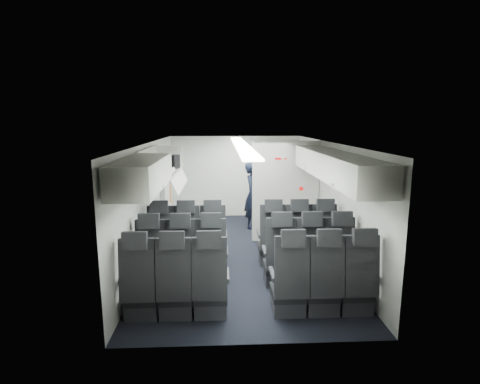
{
  "coord_description": "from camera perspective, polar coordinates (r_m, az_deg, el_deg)",
  "views": [
    {
      "loc": [
        -0.35,
        -6.91,
        2.55
      ],
      "look_at": [
        0.0,
        0.4,
        1.15
      ],
      "focal_mm": 28.0,
      "sensor_mm": 36.0,
      "label": 1
    }
  ],
  "objects": [
    {
      "name": "bulkhead_partition",
      "position": [
        7.96,
        6.92,
        0.08
      ],
      "size": [
        1.4,
        0.15,
        2.13
      ],
      "color": "silver",
      "rests_on": "cabin_shell"
    },
    {
      "name": "cabin_shell",
      "position": [
        7.06,
        0.16,
        -0.82
      ],
      "size": [
        3.41,
        6.01,
        2.16
      ],
      "color": "black",
      "rests_on": "ground"
    },
    {
      "name": "flight_attendant",
      "position": [
        8.94,
        1.96,
        -0.48
      ],
      "size": [
        0.54,
        0.67,
        1.59
      ],
      "primitive_type": "imported",
      "rotation": [
        0.0,
        0.0,
        1.25
      ],
      "color": "black",
      "rests_on": "ground"
    },
    {
      "name": "boarding_door",
      "position": [
        8.7,
        -11.21,
        0.06
      ],
      "size": [
        0.12,
        1.27,
        1.86
      ],
      "color": "silver",
      "rests_on": "cabin_shell"
    },
    {
      "name": "overhead_bin_right_front",
      "position": [
        6.92,
        11.97,
        4.87
      ],
      "size": [
        0.53,
        1.7,
        0.4
      ],
      "color": "white",
      "rests_on": "cabin_shell"
    },
    {
      "name": "overhead_bin_left_front_open",
      "position": [
        6.8,
        -12.0,
        3.73
      ],
      "size": [
        0.64,
        1.7,
        0.72
      ],
      "color": "#9E9E93",
      "rests_on": "cabin_shell"
    },
    {
      "name": "seat_row_rear",
      "position": [
        5.07,
        1.54,
        -14.24
      ],
      "size": [
        3.33,
        0.56,
        1.24
      ],
      "color": "black",
      "rests_on": "cabin_shell"
    },
    {
      "name": "galley_unit",
      "position": [
        9.85,
        4.88,
        1.44
      ],
      "size": [
        0.85,
        0.52,
        1.9
      ],
      "color": "#939399",
      "rests_on": "cabin_shell"
    },
    {
      "name": "overhead_bin_right_rear",
      "position": [
        5.26,
        16.76,
        2.83
      ],
      "size": [
        0.53,
        1.8,
        0.4
      ],
      "color": "white",
      "rests_on": "cabin_shell"
    },
    {
      "name": "seat_row_front",
      "position": [
        6.74,
        0.39,
        -7.75
      ],
      "size": [
        3.33,
        0.56,
        1.24
      ],
      "color": "black",
      "rests_on": "cabin_shell"
    },
    {
      "name": "carry_on_bag",
      "position": [
        7.01,
        -11.12,
        4.56
      ],
      "size": [
        0.47,
        0.38,
        0.25
      ],
      "primitive_type": "cube",
      "rotation": [
        0.0,
        0.0,
        -0.24
      ],
      "color": "black",
      "rests_on": "overhead_bin_left_front_open"
    },
    {
      "name": "overhead_bin_left_rear",
      "position": [
        5.07,
        -14.68,
        2.65
      ],
      "size": [
        0.53,
        1.8,
        0.4
      ],
      "color": "white",
      "rests_on": "cabin_shell"
    },
    {
      "name": "seat_row_mid",
      "position": [
        5.89,
        0.87,
        -10.54
      ],
      "size": [
        3.33,
        0.56,
        1.24
      ],
      "color": "black",
      "rests_on": "cabin_shell"
    },
    {
      "name": "papers",
      "position": [
        8.87,
        3.22,
        0.82
      ],
      "size": [
        0.19,
        0.07,
        0.13
      ],
      "primitive_type": "cube",
      "rotation": [
        0.0,
        0.0,
        -0.26
      ],
      "color": "white",
      "rests_on": "flight_attendant"
    }
  ]
}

